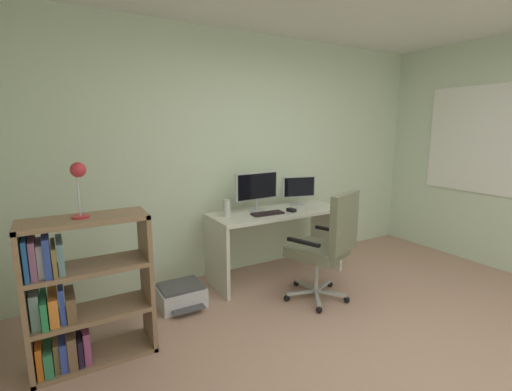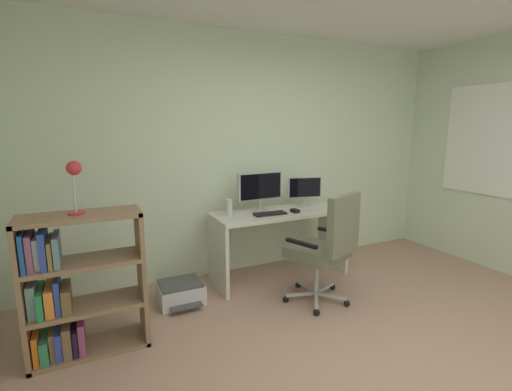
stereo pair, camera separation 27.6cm
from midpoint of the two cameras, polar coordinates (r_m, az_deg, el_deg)
ground_plane at (r=2.84m, az=19.96°, el=-25.66°), size 5.06×4.48×0.02m
wall_back at (r=4.13m, az=-3.93°, el=6.39°), size 5.06×0.10×2.66m
window_pane at (r=4.99m, az=30.87°, el=7.61°), size 0.01×1.20×1.19m
window_frame at (r=4.98m, az=30.83°, el=7.62°), size 0.02×1.28×1.27m
desk at (r=3.95m, az=1.25°, el=-5.24°), size 1.48×0.58×0.75m
monitor_main at (r=3.84m, az=-1.95°, el=1.23°), size 0.52×0.18×0.42m
monitor_secondary at (r=4.14m, az=4.94°, el=1.09°), size 0.39×0.18×0.34m
keyboard at (r=3.73m, az=-0.27°, el=-2.89°), size 0.35×0.15×0.02m
computer_mouse at (r=3.86m, az=3.63°, el=-2.34°), size 0.07×0.11×0.03m
desktop_speaker at (r=3.67m, az=-6.81°, el=-2.01°), size 0.07×0.07×0.17m
office_chair at (r=3.42m, az=8.97°, el=-7.47°), size 0.64×0.69×1.07m
bookshelf at (r=2.91m, az=-29.35°, el=-14.06°), size 0.81×0.33×1.05m
desk_lamp at (r=2.69m, az=-29.09°, el=2.39°), size 0.12×0.11×0.37m
printer at (r=3.58m, az=-14.10°, el=-15.16°), size 0.41×0.43×0.20m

